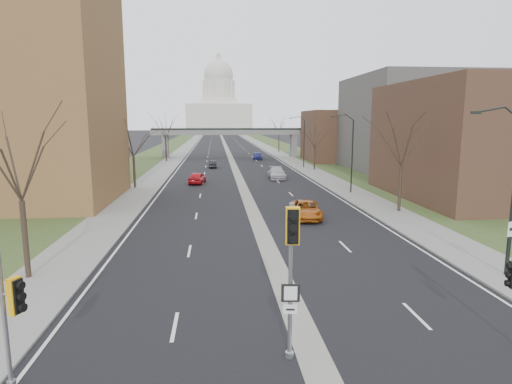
{
  "coord_description": "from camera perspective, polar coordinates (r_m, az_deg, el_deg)",
  "views": [
    {
      "loc": [
        -3.28,
        -14.07,
        8.11
      ],
      "look_at": [
        -1.09,
        8.98,
        4.22
      ],
      "focal_mm": 30.0,
      "sensor_mm": 36.0,
      "label": 1
    }
  ],
  "objects": [
    {
      "name": "ground",
      "position": [
        16.57,
        7.13,
        -19.83
      ],
      "size": [
        700.0,
        700.0,
        0.0
      ],
      "primitive_type": "plane",
      "color": "black",
      "rests_on": "ground"
    },
    {
      "name": "road_surface",
      "position": [
        164.31,
        -4.32,
        6.68
      ],
      "size": [
        20.0,
        600.0,
        0.01
      ],
      "primitive_type": "cube",
      "color": "black",
      "rests_on": "ground"
    },
    {
      "name": "median_strip",
      "position": [
        164.31,
        -4.32,
        6.68
      ],
      "size": [
        1.2,
        600.0,
        0.02
      ],
      "primitive_type": "cube",
      "color": "gray",
      "rests_on": "ground"
    },
    {
      "name": "sidewalk_right",
      "position": [
        164.98,
        -0.12,
        6.74
      ],
      "size": [
        4.0,
        600.0,
        0.12
      ],
      "primitive_type": "cube",
      "color": "gray",
      "rests_on": "ground"
    },
    {
      "name": "sidewalk_left",
      "position": [
        164.5,
        -8.53,
        6.63
      ],
      "size": [
        4.0,
        600.0,
        0.12
      ],
      "primitive_type": "cube",
      "color": "gray",
      "rests_on": "ground"
    },
    {
      "name": "grass_verge_right",
      "position": [
        165.65,
        1.96,
        6.74
      ],
      "size": [
        8.0,
        600.0,
        0.1
      ],
      "primitive_type": "cube",
      "color": "#273D1C",
      "rests_on": "ground"
    },
    {
      "name": "grass_verge_left",
      "position": [
        164.93,
        -10.62,
        6.57
      ],
      "size": [
        8.0,
        600.0,
        0.1
      ],
      "primitive_type": "cube",
      "color": "#273D1C",
      "rests_on": "ground"
    },
    {
      "name": "commercial_block_near",
      "position": [
        50.19,
        27.66,
        6.05
      ],
      "size": [
        16.0,
        20.0,
        12.0
      ],
      "primitive_type": "cube",
      "color": "brown",
      "rests_on": "ground"
    },
    {
      "name": "commercial_block_mid",
      "position": [
        73.11,
        20.13,
        8.49
      ],
      "size": [
        18.0,
        22.0,
        15.0
      ],
      "primitive_type": "cube",
      "color": "#53504C",
      "rests_on": "ground"
    },
    {
      "name": "commercial_block_far",
      "position": [
        87.85,
        11.39,
        7.32
      ],
      "size": [
        14.0,
        14.0,
        10.0
      ],
      "primitive_type": "cube",
      "color": "brown",
      "rests_on": "ground"
    },
    {
      "name": "pedestrian_bridge",
      "position": [
        94.19,
        -3.47,
        7.53
      ],
      "size": [
        34.0,
        3.0,
        6.45
      ],
      "color": "slate",
      "rests_on": "ground"
    },
    {
      "name": "capitol",
      "position": [
        334.26,
        -4.97,
        11.3
      ],
      "size": [
        48.0,
        42.0,
        55.75
      ],
      "color": "beige",
      "rests_on": "ground"
    },
    {
      "name": "streetlight_near",
      "position": [
        24.66,
        30.09,
        5.58
      ],
      "size": [
        2.61,
        0.2,
        8.7
      ],
      "color": "black",
      "rests_on": "sidewalk_right"
    },
    {
      "name": "streetlight_mid",
      "position": [
        48.25,
        11.89,
        7.97
      ],
      "size": [
        2.61,
        0.2,
        8.7
      ],
      "color": "black",
      "rests_on": "sidewalk_right"
    },
    {
      "name": "streetlight_far",
      "position": [
        73.48,
        5.83,
        8.59
      ],
      "size": [
        2.61,
        0.2,
        8.7
      ],
      "color": "black",
      "rests_on": "sidewalk_right"
    },
    {
      "name": "tree_left_a",
      "position": [
        24.16,
        -29.25,
        4.84
      ],
      "size": [
        7.2,
        7.2,
        9.4
      ],
      "color": "#382B21",
      "rests_on": "sidewalk_left"
    },
    {
      "name": "tree_left_b",
      "position": [
        53.01,
        -16.13,
        7.13
      ],
      "size": [
        6.75,
        6.75,
        8.81
      ],
      "color": "#382B21",
      "rests_on": "sidewalk_left"
    },
    {
      "name": "tree_left_c",
      "position": [
        86.63,
        -12.02,
        8.63
      ],
      "size": [
        7.65,
        7.65,
        9.99
      ],
      "color": "#382B21",
      "rests_on": "sidewalk_left"
    },
    {
      "name": "tree_right_a",
      "position": [
        39.61,
        18.98,
        6.89
      ],
      "size": [
        7.2,
        7.2,
        9.4
      ],
      "color": "#382B21",
      "rests_on": "sidewalk_right"
    },
    {
      "name": "tree_right_b",
      "position": [
        71.0,
        7.89,
        7.6
      ],
      "size": [
        6.3,
        6.3,
        8.22
      ],
      "color": "#382B21",
      "rests_on": "sidewalk_right"
    },
    {
      "name": "tree_right_c",
      "position": [
        110.29,
        3.09,
        8.97
      ],
      "size": [
        7.65,
        7.65,
        9.99
      ],
      "color": "#382B21",
      "rests_on": "sidewalk_right"
    },
    {
      "name": "signal_pole_left",
      "position": [
        14.73,
        -30.9,
        -10.86
      ],
      "size": [
        1.15,
        0.85,
        5.06
      ],
      "rotation": [
        0.0,
        0.0,
        -0.38
      ],
      "color": "gray",
      "rests_on": "ground"
    },
    {
      "name": "signal_pole_median",
      "position": [
        14.06,
        4.77,
        -8.34
      ],
      "size": [
        0.63,
        0.9,
        5.45
      ],
      "rotation": [
        0.0,
        0.0,
        -0.09
      ],
      "color": "gray",
      "rests_on": "ground"
    },
    {
      "name": "speed_limit_sign",
      "position": [
        25.83,
        30.86,
        -5.31
      ],
      "size": [
        0.61,
        0.19,
        2.86
      ],
      "rotation": [
        0.0,
        0.0,
        0.25
      ],
      "color": "black",
      "rests_on": "sidewalk_right"
    },
    {
      "name": "car_left_near",
      "position": [
        55.94,
        -7.86,
        1.9
      ],
      "size": [
        2.39,
        4.67,
        1.52
      ],
      "primitive_type": "imported",
      "rotation": [
        0.0,
        0.0,
        3.0
      ],
      "color": "red",
      "rests_on": "ground"
    },
    {
      "name": "car_left_far",
      "position": [
        74.39,
        -5.82,
        3.7
      ],
      "size": [
        1.41,
        3.75,
        1.22
      ],
      "primitive_type": "imported",
      "rotation": [
        0.0,
        0.0,
        3.17
      ],
      "color": "black",
      "rests_on": "ground"
    },
    {
      "name": "car_right_near",
      "position": [
        36.06,
        6.68,
        -2.34
      ],
      "size": [
        3.03,
        5.48,
        1.45
      ],
      "primitive_type": "imported",
      "rotation": [
        0.0,
        0.0,
        -0.12
      ],
      "color": "#A55011",
      "rests_on": "ground"
    },
    {
      "name": "car_right_mid",
      "position": [
        60.06,
        2.81,
        2.52
      ],
      "size": [
        2.42,
        5.49,
        1.57
      ],
      "primitive_type": "imported",
      "rotation": [
        0.0,
        0.0,
        -0.04
      ],
      "color": "#A8A6AE",
      "rests_on": "ground"
    },
    {
      "name": "car_right_far",
      "position": [
        89.78,
        0.21,
        4.86
      ],
      "size": [
        2.17,
        4.74,
        1.58
      ],
      "primitive_type": "imported",
      "rotation": [
        0.0,
        0.0,
        -0.07
      ],
      "color": "navy",
      "rests_on": "ground"
    }
  ]
}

